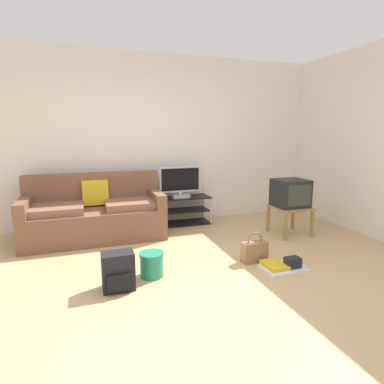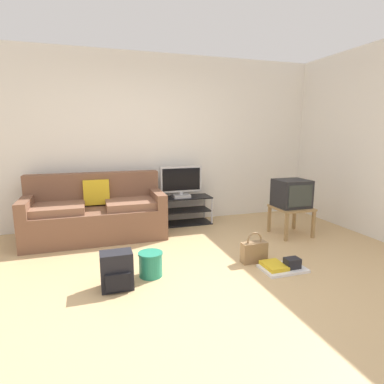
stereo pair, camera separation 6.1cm
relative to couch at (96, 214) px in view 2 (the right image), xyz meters
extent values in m
cube|color=tan|center=(0.74, -1.89, -0.35)|extent=(9.00, 9.80, 0.02)
cube|color=silver|center=(0.74, 0.56, 1.01)|extent=(9.00, 0.10, 2.70)
cube|color=silver|center=(3.79, -1.05, 1.01)|extent=(0.10, 3.60, 2.70)
cube|color=brown|center=(0.00, -0.05, -0.12)|extent=(1.89, 0.83, 0.43)
cube|color=brown|center=(0.00, 0.26, 0.32)|extent=(1.89, 0.20, 0.47)
cube|color=brown|center=(-0.88, -0.05, 0.19)|extent=(0.14, 0.83, 0.21)
cube|color=brown|center=(0.87, -0.05, 0.19)|extent=(0.14, 0.83, 0.21)
cube|color=brown|center=(-0.52, -0.11, 0.14)|extent=(0.76, 0.58, 0.10)
cube|color=brown|center=(0.52, -0.11, 0.14)|extent=(0.76, 0.58, 0.10)
cube|color=gold|center=(0.03, 0.14, 0.29)|extent=(0.36, 0.13, 0.36)
cube|color=black|center=(1.33, 0.25, 0.10)|extent=(0.98, 0.39, 0.02)
cube|color=black|center=(1.33, 0.25, -0.11)|extent=(0.94, 0.37, 0.02)
cube|color=black|center=(1.33, 0.25, -0.33)|extent=(0.98, 0.39, 0.02)
cylinder|color=#B7B7BC|center=(0.86, 0.07, -0.11)|extent=(0.03, 0.03, 0.45)
cylinder|color=#B7B7BC|center=(1.81, 0.07, -0.11)|extent=(0.03, 0.03, 0.45)
cylinder|color=#B7B7BC|center=(0.86, 0.43, -0.11)|extent=(0.03, 0.03, 0.45)
cylinder|color=#B7B7BC|center=(1.81, 0.43, -0.11)|extent=(0.03, 0.03, 0.45)
cube|color=#B2B2B7|center=(1.33, 0.23, 0.14)|extent=(0.27, 0.22, 0.05)
cube|color=#B2B2B7|center=(1.33, 0.23, 0.18)|extent=(0.05, 0.04, 0.04)
cube|color=#B2B2B7|center=(1.33, 0.23, 0.41)|extent=(0.68, 0.04, 0.41)
cube|color=black|center=(1.33, 0.21, 0.41)|extent=(0.62, 0.01, 0.35)
cube|color=#9E7A4C|center=(2.71, -0.77, 0.07)|extent=(0.50, 0.50, 0.03)
cube|color=#9E7A4C|center=(2.49, -1.00, -0.14)|extent=(0.04, 0.04, 0.39)
cube|color=#9E7A4C|center=(2.93, -1.00, -0.14)|extent=(0.04, 0.04, 0.39)
cube|color=#9E7A4C|center=(2.49, -0.55, -0.14)|extent=(0.04, 0.04, 0.39)
cube|color=#9E7A4C|center=(2.93, -0.55, -0.14)|extent=(0.04, 0.04, 0.39)
cube|color=#232326|center=(2.71, -0.75, 0.28)|extent=(0.46, 0.41, 0.39)
cube|color=#333833|center=(2.71, -0.96, 0.28)|extent=(0.38, 0.01, 0.31)
cube|color=black|center=(0.15, -1.66, -0.16)|extent=(0.30, 0.20, 0.37)
cube|color=black|center=(0.15, -1.77, -0.22)|extent=(0.23, 0.04, 0.16)
cylinder|color=black|center=(0.06, -1.54, -0.14)|extent=(0.04, 0.04, 0.29)
cylinder|color=black|center=(0.23, -1.54, -0.14)|extent=(0.04, 0.04, 0.29)
cube|color=olive|center=(1.71, -1.50, -0.22)|extent=(0.30, 0.12, 0.24)
torus|color=olive|center=(1.71, -1.50, -0.07)|extent=(0.19, 0.02, 0.19)
cylinder|color=#238466|center=(0.51, -1.49, -0.21)|extent=(0.24, 0.24, 0.26)
cylinder|color=#238466|center=(0.51, -1.49, -0.09)|extent=(0.26, 0.26, 0.02)
cube|color=silver|center=(1.91, -1.80, -0.32)|extent=(0.48, 0.32, 0.03)
cube|color=black|center=(2.00, -1.83, -0.25)|extent=(0.16, 0.12, 0.11)
cube|color=gold|center=(1.82, -1.76, -0.29)|extent=(0.22, 0.28, 0.04)
camera|label=1|loc=(-0.09, -4.55, 1.15)|focal=29.49mm
camera|label=2|loc=(-0.03, -4.57, 1.15)|focal=29.49mm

